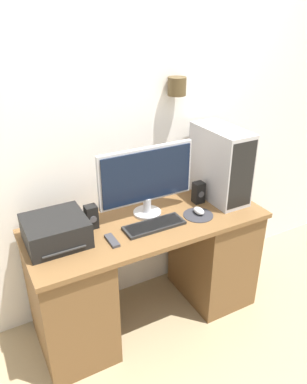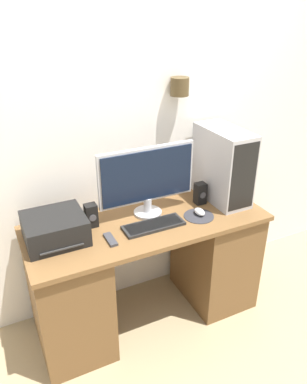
{
  "view_description": "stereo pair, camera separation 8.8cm",
  "coord_description": "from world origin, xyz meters",
  "px_view_note": "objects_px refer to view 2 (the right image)",
  "views": [
    {
      "loc": [
        -0.89,
        -1.44,
        1.94
      ],
      "look_at": [
        0.04,
        0.29,
        0.95
      ],
      "focal_mm": 35.0,
      "sensor_mm": 36.0,
      "label": 1
    },
    {
      "loc": [
        -0.81,
        -1.48,
        1.94
      ],
      "look_at": [
        0.04,
        0.29,
        0.95
      ],
      "focal_mm": 35.0,
      "sensor_mm": 36.0,
      "label": 2
    }
  ],
  "objects_px": {
    "mouse": "(200,212)",
    "remote_control": "(110,239)",
    "monitor": "(147,178)",
    "printer": "(55,228)",
    "computer_tower": "(223,165)",
    "speaker_left": "(91,215)",
    "keyboard": "(154,225)",
    "speaker_right": "(200,193)"
  },
  "relations": [
    {
      "from": "speaker_right",
      "to": "printer",
      "type": "bearing_deg",
      "value": -179.02
    },
    {
      "from": "speaker_left",
      "to": "keyboard",
      "type": "bearing_deg",
      "value": -27.31
    },
    {
      "from": "keyboard",
      "to": "speaker_right",
      "type": "relative_size",
      "value": 2.58
    },
    {
      "from": "printer",
      "to": "speaker_right",
      "type": "relative_size",
      "value": 2.31
    },
    {
      "from": "monitor",
      "to": "printer",
      "type": "height_order",
      "value": "monitor"
    },
    {
      "from": "monitor",
      "to": "mouse",
      "type": "distance_m",
      "value": 0.39
    },
    {
      "from": "computer_tower",
      "to": "speaker_right",
      "type": "xyz_separation_m",
      "value": [
        -0.16,
        -0.0,
        -0.17
      ]
    },
    {
      "from": "monitor",
      "to": "keyboard",
      "type": "distance_m",
      "value": 0.29
    },
    {
      "from": "mouse",
      "to": "computer_tower",
      "type": "bearing_deg",
      "value": 28.97
    },
    {
      "from": "remote_control",
      "to": "monitor",
      "type": "bearing_deg",
      "value": 30.68
    },
    {
      "from": "mouse",
      "to": "speaker_left",
      "type": "bearing_deg",
      "value": 165.22
    },
    {
      "from": "keyboard",
      "to": "speaker_right",
      "type": "height_order",
      "value": "speaker_right"
    },
    {
      "from": "monitor",
      "to": "speaker_left",
      "type": "xyz_separation_m",
      "value": [
        -0.36,
        0.01,
        -0.17
      ]
    },
    {
      "from": "mouse",
      "to": "printer",
      "type": "distance_m",
      "value": 0.88
    },
    {
      "from": "monitor",
      "to": "speaker_left",
      "type": "distance_m",
      "value": 0.4
    },
    {
      "from": "computer_tower",
      "to": "speaker_right",
      "type": "distance_m",
      "value": 0.24
    },
    {
      "from": "monitor",
      "to": "remote_control",
      "type": "bearing_deg",
      "value": -149.32
    },
    {
      "from": "monitor",
      "to": "computer_tower",
      "type": "xyz_separation_m",
      "value": [
        0.53,
        -0.02,
        -0.0
      ]
    },
    {
      "from": "keyboard",
      "to": "monitor",
      "type": "bearing_deg",
      "value": 77.71
    },
    {
      "from": "keyboard",
      "to": "printer",
      "type": "bearing_deg",
      "value": 168.03
    },
    {
      "from": "mouse",
      "to": "computer_tower",
      "type": "height_order",
      "value": "computer_tower"
    },
    {
      "from": "speaker_right",
      "to": "computer_tower",
      "type": "bearing_deg",
      "value": 1.39
    },
    {
      "from": "monitor",
      "to": "speaker_left",
      "type": "bearing_deg",
      "value": 178.76
    },
    {
      "from": "remote_control",
      "to": "speaker_right",
      "type": "bearing_deg",
      "value": 13.13
    },
    {
      "from": "monitor",
      "to": "speaker_left",
      "type": "relative_size",
      "value": 4.31
    },
    {
      "from": "remote_control",
      "to": "computer_tower",
      "type": "bearing_deg",
      "value": 10.92
    },
    {
      "from": "monitor",
      "to": "printer",
      "type": "relative_size",
      "value": 1.86
    },
    {
      "from": "monitor",
      "to": "mouse",
      "type": "bearing_deg",
      "value": -29.82
    },
    {
      "from": "speaker_left",
      "to": "monitor",
      "type": "bearing_deg",
      "value": -1.24
    },
    {
      "from": "speaker_left",
      "to": "speaker_right",
      "type": "distance_m",
      "value": 0.73
    },
    {
      "from": "computer_tower",
      "to": "speaker_left",
      "type": "height_order",
      "value": "computer_tower"
    },
    {
      "from": "mouse",
      "to": "remote_control",
      "type": "bearing_deg",
      "value": -177.6
    },
    {
      "from": "speaker_right",
      "to": "remote_control",
      "type": "distance_m",
      "value": 0.71
    },
    {
      "from": "printer",
      "to": "mouse",
      "type": "bearing_deg",
      "value": -7.76
    },
    {
      "from": "keyboard",
      "to": "speaker_left",
      "type": "distance_m",
      "value": 0.37
    },
    {
      "from": "computer_tower",
      "to": "remote_control",
      "type": "xyz_separation_m",
      "value": [
        -0.85,
        -0.16,
        -0.23
      ]
    },
    {
      "from": "speaker_left",
      "to": "speaker_right",
      "type": "xyz_separation_m",
      "value": [
        0.73,
        -0.04,
        0.0
      ]
    },
    {
      "from": "computer_tower",
      "to": "printer",
      "type": "relative_size",
      "value": 1.46
    },
    {
      "from": "computer_tower",
      "to": "speaker_left",
      "type": "xyz_separation_m",
      "value": [
        -0.89,
        0.03,
        -0.17
      ]
    },
    {
      "from": "keyboard",
      "to": "computer_tower",
      "type": "xyz_separation_m",
      "value": [
        0.57,
        0.14,
        0.23
      ]
    },
    {
      "from": "printer",
      "to": "speaker_left",
      "type": "distance_m",
      "value": 0.23
    },
    {
      "from": "mouse",
      "to": "speaker_right",
      "type": "distance_m",
      "value": 0.17
    }
  ]
}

